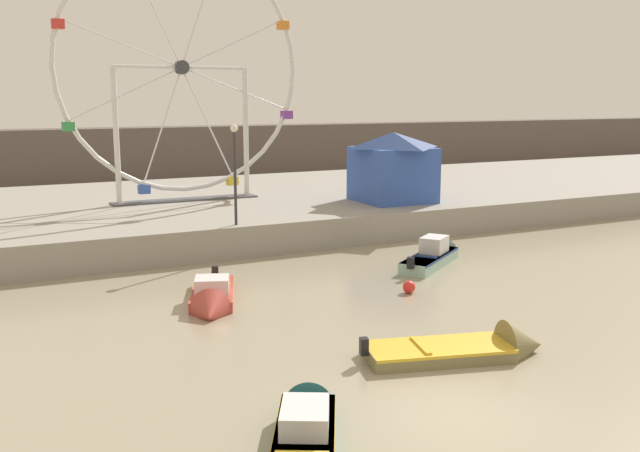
{
  "coord_description": "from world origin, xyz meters",
  "views": [
    {
      "loc": [
        -8.94,
        -11.28,
        6.71
      ],
      "look_at": [
        2.39,
        11.14,
        2.12
      ],
      "focal_mm": 39.84,
      "sensor_mm": 36.0,
      "label": 1
    }
  ],
  "objects": [
    {
      "name": "ground_plane",
      "position": [
        0.0,
        0.0,
        0.0
      ],
      "size": [
        240.0,
        240.0,
        0.0
      ],
      "primitive_type": "plane",
      "color": "gray"
    },
    {
      "name": "quay_promenade",
      "position": [
        0.0,
        25.45,
        0.69
      ],
      "size": [
        110.0,
        18.79,
        1.37
      ],
      "primitive_type": "cube",
      "color": "gray",
      "rests_on": "ground_plane"
    },
    {
      "name": "distant_town_skyline",
      "position": [
        0.0,
        43.73,
        2.2
      ],
      "size": [
        140.0,
        3.0,
        4.4
      ],
      "primitive_type": "cube",
      "color": "#564C47",
      "rests_on": "ground_plane"
    },
    {
      "name": "motorboat_olive_wood",
      "position": [
        2.72,
        2.68,
        0.2
      ],
      "size": [
        5.04,
        2.71,
        1.44
      ],
      "rotation": [
        0.0,
        0.0,
        6.01
      ],
      "color": "olive",
      "rests_on": "ground_plane"
    },
    {
      "name": "motorboat_seafoam",
      "position": [
        8.12,
        11.92,
        0.34
      ],
      "size": [
        4.8,
        3.8,
        1.42
      ],
      "rotation": [
        0.0,
        0.0,
        0.61
      ],
      "color": "#93BCAD",
      "rests_on": "ground_plane"
    },
    {
      "name": "motorboat_teal_painted",
      "position": [
        -3.43,
        0.24,
        0.34
      ],
      "size": [
        3.51,
        5.21,
        1.25
      ],
      "rotation": [
        0.0,
        0.0,
        1.07
      ],
      "color": "teal",
      "rests_on": "ground_plane"
    },
    {
      "name": "motorboat_faded_red",
      "position": [
        -2.07,
        10.12,
        0.25
      ],
      "size": [
        2.83,
        4.62,
        1.33
      ],
      "rotation": [
        0.0,
        0.0,
        4.35
      ],
      "color": "#B24238",
      "rests_on": "ground_plane"
    },
    {
      "name": "ferris_wheel_white_frame",
      "position": [
        1.35,
        24.64,
        7.95
      ],
      "size": [
        12.62,
        1.2,
        13.1
      ],
      "color": "silver",
      "rests_on": "quay_promenade"
    },
    {
      "name": "carnival_booth_blue_tent",
      "position": [
        10.81,
        19.51,
        3.22
      ],
      "size": [
        3.95,
        4.06,
        3.56
      ],
      "rotation": [
        0.0,
        0.0,
        -0.03
      ],
      "color": "#3356B7",
      "rests_on": "quay_promenade"
    },
    {
      "name": "promenade_lamp_near",
      "position": [
        1.19,
        16.64,
        4.1
      ],
      "size": [
        0.32,
        0.32,
        4.21
      ],
      "color": "#2D2D33",
      "rests_on": "quay_promenade"
    },
    {
      "name": "mooring_buoy_orange",
      "position": [
        4.53,
        8.55,
        0.22
      ],
      "size": [
        0.44,
        0.44,
        0.44
      ],
      "primitive_type": "sphere",
      "color": "red",
      "rests_on": "ground_plane"
    }
  ]
}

